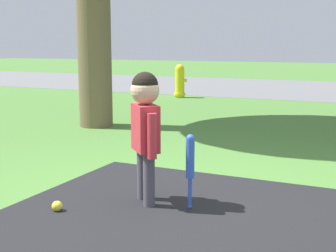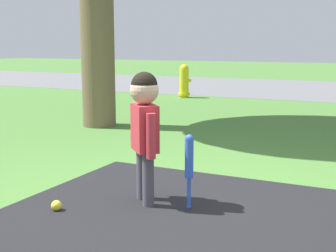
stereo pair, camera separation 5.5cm
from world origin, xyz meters
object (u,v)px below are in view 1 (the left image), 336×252
child (145,119)px  fire_hydrant (180,81)px  baseball_bat (190,161)px  sports_ball (57,206)px

child → fire_hydrant: bearing=157.6°
fire_hydrant → baseball_bat: bearing=-65.5°
child → fire_hydrant: size_ratio=1.32×
child → sports_ball: (-0.50, -0.45, -0.62)m
sports_ball → child: bearing=42.1°
child → sports_ball: bearing=-92.1°
baseball_bat → sports_ball: bearing=-151.7°
child → baseball_bat: child is taller
child → sports_ball: child is taller
child → fire_hydrant: 7.35m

